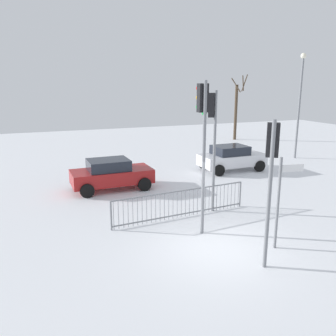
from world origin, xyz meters
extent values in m
plane|color=white|center=(0.00, 0.00, 0.00)|extent=(60.00, 60.00, 0.00)
cylinder|color=slate|center=(0.07, 1.19, 2.54)|extent=(0.11, 0.11, 5.08)
cube|color=black|center=(0.06, 1.36, 4.53)|extent=(0.33, 0.23, 0.90)
sphere|color=red|center=(0.06, 1.61, 4.83)|extent=(0.20, 0.20, 0.20)
sphere|color=orange|center=(0.06, 1.61, 4.53)|extent=(0.20, 0.20, 0.20)
sphere|color=green|center=(0.06, 1.61, 4.23)|extent=(0.20, 0.20, 0.20)
cylinder|color=slate|center=(0.65, -1.48, 2.05)|extent=(0.11, 0.11, 4.10)
cube|color=black|center=(0.75, -1.35, 3.55)|extent=(0.39, 0.36, 0.90)
sphere|color=red|center=(0.89, -1.14, 3.85)|extent=(0.20, 0.20, 0.20)
sphere|color=orange|center=(0.89, -1.14, 3.55)|extent=(0.20, 0.20, 0.20)
sphere|color=green|center=(0.89, -1.14, 3.25)|extent=(0.20, 0.20, 0.20)
cylinder|color=slate|center=(1.44, 2.98, 2.37)|extent=(0.11, 0.11, 4.74)
cube|color=black|center=(1.30, 3.06, 4.19)|extent=(0.35, 0.39, 0.90)
sphere|color=red|center=(1.08, 3.18, 4.49)|extent=(0.20, 0.20, 0.20)
sphere|color=orange|center=(1.08, 3.18, 4.19)|extent=(0.20, 0.20, 0.20)
sphere|color=green|center=(1.08, 3.18, 3.89)|extent=(0.20, 0.20, 0.20)
cylinder|color=slate|center=(1.67, -0.63, 1.44)|extent=(0.09, 0.09, 2.88)
cube|color=white|center=(2.06, -0.70, 2.53)|extent=(0.69, 0.16, 0.22)
cube|color=slate|center=(-0.01, 2.79, 1.05)|extent=(5.50, 0.49, 0.04)
cube|color=slate|center=(-0.01, 2.79, 0.12)|extent=(5.50, 0.49, 0.04)
cylinder|color=slate|center=(-2.67, 2.57, 0.53)|extent=(0.02, 0.02, 1.05)
cylinder|color=slate|center=(-2.49, 2.59, 0.53)|extent=(0.02, 0.02, 1.05)
cylinder|color=slate|center=(-2.31, 2.60, 0.53)|extent=(0.02, 0.02, 1.05)
cylinder|color=slate|center=(-2.14, 2.61, 0.53)|extent=(0.02, 0.02, 1.05)
cylinder|color=slate|center=(-1.96, 2.63, 0.53)|extent=(0.02, 0.02, 1.05)
cylinder|color=slate|center=(-1.78, 2.64, 0.53)|extent=(0.02, 0.02, 1.05)
cylinder|color=slate|center=(-1.60, 2.66, 0.53)|extent=(0.02, 0.02, 1.05)
cylinder|color=slate|center=(-1.43, 2.67, 0.53)|extent=(0.02, 0.02, 1.05)
cylinder|color=slate|center=(-1.25, 2.69, 0.53)|extent=(0.02, 0.02, 1.05)
cylinder|color=slate|center=(-1.07, 2.70, 0.53)|extent=(0.02, 0.02, 1.05)
cylinder|color=slate|center=(-0.90, 2.72, 0.53)|extent=(0.02, 0.02, 1.05)
cylinder|color=slate|center=(-0.72, 2.73, 0.53)|extent=(0.02, 0.02, 1.05)
cylinder|color=slate|center=(-0.54, 2.74, 0.53)|extent=(0.02, 0.02, 1.05)
cylinder|color=slate|center=(-0.36, 2.76, 0.53)|extent=(0.02, 0.02, 1.05)
cylinder|color=slate|center=(-0.19, 2.77, 0.53)|extent=(0.02, 0.02, 1.05)
cylinder|color=slate|center=(-0.01, 2.79, 0.53)|extent=(0.02, 0.02, 1.05)
cylinder|color=slate|center=(0.17, 2.80, 0.53)|extent=(0.02, 0.02, 1.05)
cylinder|color=slate|center=(0.35, 2.82, 0.53)|extent=(0.02, 0.02, 1.05)
cylinder|color=slate|center=(0.52, 2.83, 0.53)|extent=(0.02, 0.02, 1.05)
cylinder|color=slate|center=(0.70, 2.84, 0.53)|extent=(0.02, 0.02, 1.05)
cylinder|color=slate|center=(0.88, 2.86, 0.53)|extent=(0.02, 0.02, 1.05)
cylinder|color=slate|center=(1.05, 2.87, 0.53)|extent=(0.02, 0.02, 1.05)
cylinder|color=slate|center=(1.23, 2.89, 0.53)|extent=(0.02, 0.02, 1.05)
cylinder|color=slate|center=(1.41, 2.90, 0.53)|extent=(0.02, 0.02, 1.05)
cylinder|color=slate|center=(1.59, 2.92, 0.53)|extent=(0.02, 0.02, 1.05)
cylinder|color=slate|center=(1.76, 2.93, 0.53)|extent=(0.02, 0.02, 1.05)
cylinder|color=slate|center=(1.94, 2.95, 0.53)|extent=(0.02, 0.02, 1.05)
cylinder|color=slate|center=(2.12, 2.96, 0.53)|extent=(0.02, 0.02, 1.05)
cylinder|color=slate|center=(2.30, 2.97, 0.53)|extent=(0.02, 0.02, 1.05)
cylinder|color=slate|center=(2.47, 2.99, 0.53)|extent=(0.02, 0.02, 1.05)
cylinder|color=slate|center=(2.65, 3.00, 0.53)|extent=(0.02, 0.02, 1.05)
cylinder|color=slate|center=(-2.76, 2.56, 0.53)|extent=(0.06, 0.06, 1.05)
cylinder|color=slate|center=(2.74, 3.01, 0.53)|extent=(0.06, 0.06, 1.05)
cube|color=silver|center=(5.71, 8.49, 0.65)|extent=(3.82, 1.75, 0.65)
cube|color=#1E232D|center=(5.56, 8.49, 1.20)|extent=(1.92, 1.53, 0.55)
cylinder|color=black|center=(7.05, 9.36, 0.32)|extent=(0.64, 0.23, 0.64)
cylinder|color=black|center=(7.07, 7.66, 0.32)|extent=(0.64, 0.23, 0.64)
cylinder|color=black|center=(4.35, 9.32, 0.32)|extent=(0.64, 0.23, 0.64)
cylinder|color=black|center=(4.37, 7.62, 0.32)|extent=(0.64, 0.23, 0.64)
cube|color=maroon|center=(-1.63, 7.37, 0.65)|extent=(3.83, 1.76, 0.65)
cube|color=#1E232D|center=(-1.78, 7.37, 1.20)|extent=(1.92, 1.53, 0.55)
cylinder|color=black|center=(-0.30, 8.24, 0.32)|extent=(0.64, 0.23, 0.64)
cylinder|color=black|center=(-0.27, 6.54, 0.32)|extent=(0.64, 0.23, 0.64)
cylinder|color=black|center=(-3.00, 8.20, 0.32)|extent=(0.64, 0.23, 0.64)
cylinder|color=black|center=(-2.97, 6.50, 0.32)|extent=(0.64, 0.23, 0.64)
cylinder|color=slate|center=(11.61, 9.94, 3.28)|extent=(0.14, 0.14, 6.57)
sphere|color=#F2EACC|center=(11.61, 9.94, 6.68)|extent=(0.36, 0.36, 0.36)
cylinder|color=#473828|center=(12.11, 18.38, 2.42)|extent=(0.26, 0.26, 4.84)
cylinder|color=#473828|center=(12.52, 18.05, 4.96)|extent=(0.78, 0.92, 1.33)
cylinder|color=#473828|center=(12.76, 18.20, 4.97)|extent=(0.47, 1.38, 1.46)
cylinder|color=#473828|center=(11.83, 18.08, 4.80)|extent=(0.70, 0.68, 1.24)
camera|label=1|loc=(-5.13, -8.78, 5.00)|focal=37.65mm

